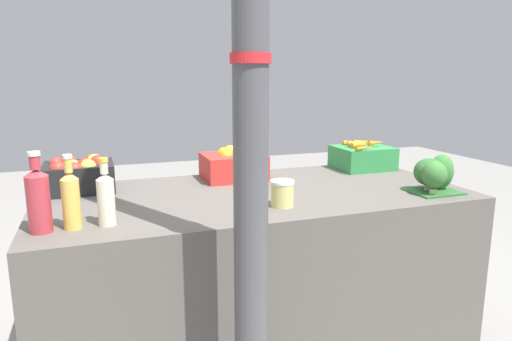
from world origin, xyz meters
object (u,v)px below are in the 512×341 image
carrot_crate (363,157)px  juice_bottle_ruby (38,199)px  apple_crate (79,174)px  juice_bottle_golden (71,199)px  orange_crate (234,164)px  support_pole (251,86)px  pickle_jar (282,193)px  juice_bottle_cloudy (106,198)px  broccoli_pile (434,174)px

carrot_crate → juice_bottle_ruby: 1.73m
apple_crate → juice_bottle_ruby: juice_bottle_ruby is taller
apple_crate → carrot_crate: 1.51m
carrot_crate → juice_bottle_golden: (-1.53, -0.57, 0.04)m
apple_crate → orange_crate: size_ratio=1.00×
support_pole → apple_crate: size_ratio=8.30×
carrot_crate → pickle_jar: (-0.73, -0.56, -0.01)m
juice_bottle_cloudy → pickle_jar: (0.68, 0.01, -0.05)m
apple_crate → orange_crate: (0.74, 0.00, -0.00)m
orange_crate → broccoli_pile: bearing=-36.4°
juice_bottle_ruby → support_pole: bearing=-32.1°
support_pole → orange_crate: (0.24, 0.96, -0.42)m
juice_bottle_golden → juice_bottle_cloudy: juice_bottle_golden is taller
juice_bottle_cloudy → support_pole: bearing=-43.8°
orange_crate → juice_bottle_cloudy: size_ratio=1.25×
apple_crate → broccoli_pile: 1.63m
juice_bottle_ruby → pickle_jar: size_ratio=2.57×
orange_crate → support_pole: bearing=-103.8°
juice_bottle_golden → juice_bottle_cloudy: bearing=-0.0°
apple_crate → juice_bottle_cloudy: size_ratio=1.25×
broccoli_pile → juice_bottle_golden: 1.54m
pickle_jar → support_pole: bearing=-124.2°
support_pole → orange_crate: bearing=76.2°
support_pole → juice_bottle_cloudy: size_ratio=10.40×
juice_bottle_ruby → juice_bottle_cloudy: juice_bottle_ruby is taller
juice_bottle_ruby → carrot_crate: bearing=19.2°
broccoli_pile → juice_bottle_golden: juice_bottle_golden is taller
support_pole → juice_bottle_ruby: support_pole is taller
apple_crate → carrot_crate: size_ratio=1.00×
orange_crate → apple_crate: bearing=-179.8°
carrot_crate → juice_bottle_ruby: (-1.63, -0.57, 0.05)m
juice_bottle_golden → broccoli_pile: bearing=-0.4°
broccoli_pile → juice_bottle_ruby: 1.64m
pickle_jar → broccoli_pile: bearing=-1.5°
broccoli_pile → juice_bottle_cloudy: (-1.42, 0.01, 0.01)m
juice_bottle_golden → juice_bottle_cloudy: size_ratio=1.08×
support_pole → carrot_crate: (1.01, 0.96, -0.43)m
orange_crate → carrot_crate: 0.77m
orange_crate → pickle_jar: 0.56m
orange_crate → pickle_jar: orange_crate is taller
carrot_crate → pickle_jar: bearing=-142.8°
broccoli_pile → orange_crate: bearing=143.6°
broccoli_pile → pickle_jar: bearing=178.5°
apple_crate → support_pole: bearing=-62.0°
support_pole → carrot_crate: 1.45m
apple_crate → broccoli_pile: size_ratio=1.39×
juice_bottle_cloudy → broccoli_pile: bearing=-0.4°
carrot_crate → pickle_jar: carrot_crate is taller
juice_bottle_golden → pickle_jar: size_ratio=2.42×
orange_crate → carrot_crate: orange_crate is taller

